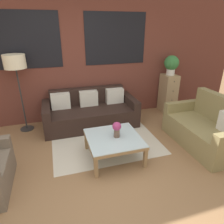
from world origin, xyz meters
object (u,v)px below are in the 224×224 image
(drawer_cabinet, at_px, (168,93))
(settee_vintage, at_px, (206,129))
(potted_plant, at_px, (171,64))
(coffee_table, at_px, (114,140))
(couch_dark, at_px, (90,112))
(floor_lamp, at_px, (15,65))
(flower_vase, at_px, (117,128))

(drawer_cabinet, bearing_deg, settee_vintage, -96.92)
(potted_plant, bearing_deg, coffee_table, -141.46)
(coffee_table, bearing_deg, couch_dark, 95.00)
(coffee_table, height_order, drawer_cabinet, drawer_cabinet)
(settee_vintage, height_order, coffee_table, settee_vintage)
(coffee_table, distance_m, floor_lamp, 2.38)
(floor_lamp, height_order, flower_vase, floor_lamp)
(coffee_table, distance_m, drawer_cabinet, 2.50)
(settee_vintage, distance_m, flower_vase, 1.72)
(couch_dark, bearing_deg, settee_vintage, -37.92)
(couch_dark, xyz_separation_m, floor_lamp, (-1.38, 0.16, 1.10))
(settee_vintage, bearing_deg, floor_lamp, 153.49)
(couch_dark, relative_size, floor_lamp, 1.27)
(couch_dark, relative_size, coffee_table, 2.33)
(potted_plant, bearing_deg, flower_vase, -140.70)
(coffee_table, bearing_deg, flower_vase, -0.96)
(settee_vintage, xyz_separation_m, drawer_cabinet, (0.20, 1.66, 0.17))
(coffee_table, relative_size, potted_plant, 1.84)
(settee_vintage, xyz_separation_m, potted_plant, (0.20, 1.66, 0.91))
(couch_dark, height_order, drawer_cabinet, drawer_cabinet)
(settee_vintage, xyz_separation_m, coffee_table, (-1.75, 0.10, 0.02))
(coffee_table, bearing_deg, settee_vintage, -3.35)
(drawer_cabinet, distance_m, flower_vase, 2.46)
(floor_lamp, bearing_deg, potted_plant, 0.64)
(potted_plant, bearing_deg, floor_lamp, -179.36)
(settee_vintage, distance_m, drawer_cabinet, 1.68)
(couch_dark, relative_size, drawer_cabinet, 2.11)
(couch_dark, height_order, flower_vase, couch_dark)
(flower_vase, bearing_deg, settee_vintage, -3.42)
(drawer_cabinet, height_order, flower_vase, drawer_cabinet)
(couch_dark, distance_m, flower_vase, 1.39)
(drawer_cabinet, distance_m, potted_plant, 0.74)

